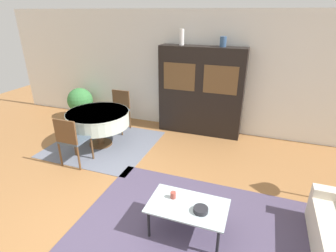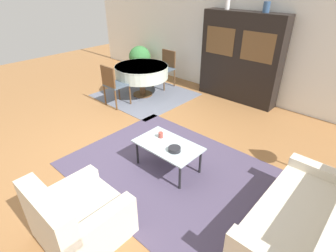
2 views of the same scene
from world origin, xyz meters
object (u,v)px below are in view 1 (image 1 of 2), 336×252
(vase_short, at_px, (223,42))
(cup, at_px, (173,195))
(dining_chair_near, at_px, (71,138))
(potted_plant, at_px, (80,101))
(vase_tall, at_px, (182,37))
(dining_table, at_px, (98,119))
(bowl, at_px, (201,210))
(display_cabinet, at_px, (201,92))
(dining_chair_far, at_px, (119,108))
(coffee_table, at_px, (188,208))

(vase_short, bearing_deg, cup, -90.47)
(dining_chair_near, height_order, potted_plant, dining_chair_near)
(cup, relative_size, vase_tall, 0.27)
(dining_table, distance_m, vase_short, 3.01)
(bowl, xyz_separation_m, vase_tall, (-1.25, 3.16, 1.67))
(cup, distance_m, bowl, 0.41)
(display_cabinet, relative_size, dining_chair_near, 2.11)
(bowl, bearing_deg, vase_tall, 111.57)
(vase_short, bearing_deg, display_cabinet, -179.87)
(vase_short, distance_m, potted_plant, 3.90)
(cup, bearing_deg, bowl, -18.25)
(dining_table, relative_size, dining_chair_near, 1.36)
(display_cabinet, distance_m, dining_chair_near, 2.91)
(dining_chair_far, distance_m, vase_short, 2.75)
(coffee_table, relative_size, potted_plant, 1.19)
(dining_chair_far, bearing_deg, cup, 131.35)
(dining_chair_near, distance_m, vase_tall, 3.05)
(cup, bearing_deg, display_cabinet, 97.29)
(dining_chair_near, distance_m, cup, 2.35)
(display_cabinet, height_order, cup, display_cabinet)
(dining_table, xyz_separation_m, potted_plant, (-1.32, 1.14, -0.12))
(dining_chair_near, relative_size, bowl, 5.26)
(cup, bearing_deg, potted_plant, 141.65)
(dining_chair_far, xyz_separation_m, bowl, (2.60, -2.64, -0.09))
(dining_table, height_order, vase_tall, vase_tall)
(dining_chair_far, height_order, potted_plant, dining_chair_far)
(dining_chair_far, height_order, vase_short, vase_short)
(dining_table, height_order, bowl, dining_table)
(dining_table, xyz_separation_m, vase_short, (2.23, 1.38, 1.47))
(bowl, relative_size, potted_plant, 0.21)
(dining_chair_far, distance_m, potted_plant, 1.35)
(coffee_table, xyz_separation_m, bowl, (0.18, -0.06, 0.07))
(cup, height_order, vase_tall, vase_tall)
(dining_table, height_order, vase_short, vase_short)
(bowl, distance_m, potted_plant, 4.89)
(display_cabinet, xyz_separation_m, dining_chair_far, (-1.82, -0.52, -0.44))
(bowl, height_order, vase_short, vase_short)
(dining_chair_near, distance_m, dining_chair_far, 1.71)
(coffee_table, xyz_separation_m, potted_plant, (-3.74, 2.86, 0.09))
(coffee_table, distance_m, vase_short, 3.53)
(coffee_table, bearing_deg, dining_chair_near, 160.27)
(display_cabinet, xyz_separation_m, potted_plant, (-3.14, -0.24, -0.51))
(dining_chair_far, bearing_deg, bowl, 134.59)
(coffee_table, relative_size, dining_chair_near, 1.05)
(coffee_table, height_order, dining_table, dining_table)
(bowl, bearing_deg, display_cabinet, 103.87)
(bowl, height_order, vase_tall, vase_tall)
(cup, xyz_separation_m, bowl, (0.39, -0.13, -0.02))
(coffee_table, xyz_separation_m, dining_chair_far, (-2.42, 2.58, 0.16))
(dining_chair_far, distance_m, vase_tall, 2.15)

